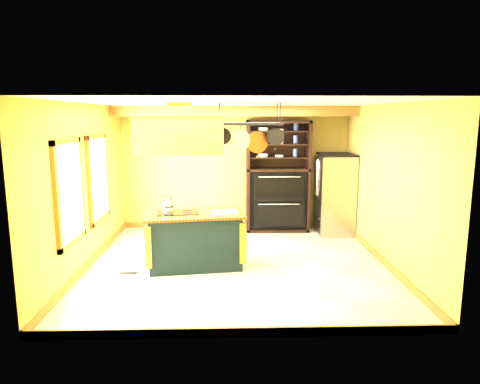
{
  "coord_description": "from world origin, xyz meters",
  "views": [
    {
      "loc": [
        -0.16,
        -7.0,
        2.49
      ],
      "look_at": [
        0.05,
        0.3,
        1.19
      ],
      "focal_mm": 32.0,
      "sensor_mm": 36.0,
      "label": 1
    }
  ],
  "objects_px": {
    "kitchen_island": "(195,239)",
    "refrigerator": "(334,196)",
    "range_hood": "(180,131)",
    "pot_rack": "(249,130)",
    "hutch": "(277,189)"
  },
  "relations": [
    {
      "from": "pot_rack",
      "to": "refrigerator",
      "type": "height_order",
      "value": "pot_rack"
    },
    {
      "from": "kitchen_island",
      "to": "refrigerator",
      "type": "relative_size",
      "value": 1.02
    },
    {
      "from": "kitchen_island",
      "to": "hutch",
      "type": "relative_size",
      "value": 0.71
    },
    {
      "from": "range_hood",
      "to": "pot_rack",
      "type": "height_order",
      "value": "same"
    },
    {
      "from": "pot_rack",
      "to": "refrigerator",
      "type": "relative_size",
      "value": 0.66
    },
    {
      "from": "range_hood",
      "to": "hutch",
      "type": "distance_m",
      "value": 3.26
    },
    {
      "from": "range_hood",
      "to": "refrigerator",
      "type": "height_order",
      "value": "range_hood"
    },
    {
      "from": "hutch",
      "to": "pot_rack",
      "type": "bearing_deg",
      "value": -107.59
    },
    {
      "from": "kitchen_island",
      "to": "hutch",
      "type": "xyz_separation_m",
      "value": [
        1.64,
        2.33,
        0.45
      ]
    },
    {
      "from": "kitchen_island",
      "to": "refrigerator",
      "type": "height_order",
      "value": "refrigerator"
    },
    {
      "from": "range_hood",
      "to": "refrigerator",
      "type": "bearing_deg",
      "value": 33.33
    },
    {
      "from": "pot_rack",
      "to": "hutch",
      "type": "xyz_separation_m",
      "value": [
        0.74,
        2.33,
        -1.36
      ]
    },
    {
      "from": "range_hood",
      "to": "hutch",
      "type": "bearing_deg",
      "value": 51.7
    },
    {
      "from": "pot_rack",
      "to": "refrigerator",
      "type": "xyz_separation_m",
      "value": [
        1.93,
        1.99,
        -1.47
      ]
    },
    {
      "from": "kitchen_island",
      "to": "pot_rack",
      "type": "bearing_deg",
      "value": -7.27
    }
  ]
}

